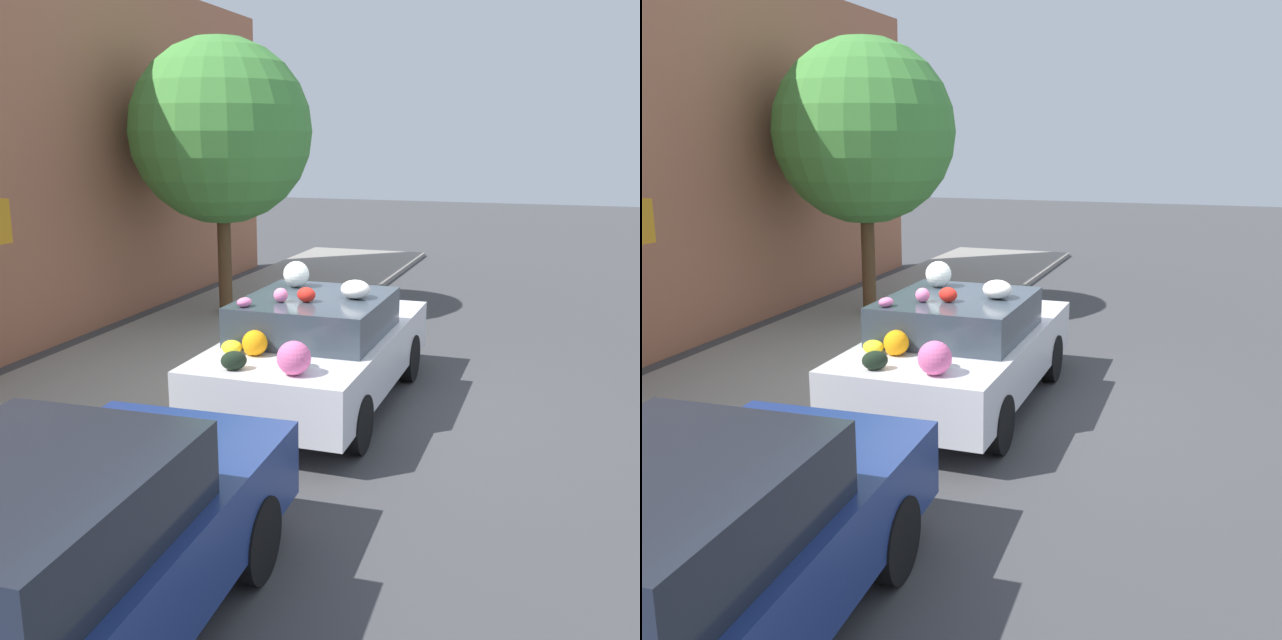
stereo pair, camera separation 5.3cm
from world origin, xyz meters
The scene contains 6 objects.
ground_plane centered at (0.00, 0.00, 0.00)m, with size 60.00×60.00×0.00m, color #424244.
sidewalk_curb centered at (0.00, 2.70, 0.05)m, with size 24.00×3.20×0.11m.
street_tree centered at (3.75, 3.11, 3.28)m, with size 3.16×3.16×4.76m.
fire_hydrant centered at (1.70, 1.49, 0.45)m, with size 0.20×0.20×0.70m.
art_car centered at (-0.05, 0.02, 0.74)m, with size 4.06×1.87×1.70m.
parked_car_plain centered at (-5.08, -0.03, 0.75)m, with size 4.30×1.90×1.45m.
Camera 1 is at (-8.21, -2.81, 3.19)m, focal length 42.00 mm.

